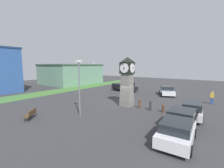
% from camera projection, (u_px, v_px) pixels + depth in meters
% --- Properties ---
extents(ground_plane, '(85.37, 85.37, 0.00)m').
position_uv_depth(ground_plane, '(124.00, 105.00, 19.04)').
color(ground_plane, '#38383A').
extents(clock_tower, '(1.79, 1.81, 5.98)m').
position_uv_depth(clock_tower, '(127.00, 81.00, 18.23)').
color(clock_tower, slate).
rests_on(clock_tower, ground_plane).
extents(bollard_near_tower, '(0.21, 0.21, 0.94)m').
position_uv_depth(bollard_near_tower, '(178.00, 110.00, 15.06)').
color(bollard_near_tower, '#333338').
rests_on(bollard_near_tower, ground_plane).
extents(bollard_mid_row, '(0.29, 0.29, 0.88)m').
position_uv_depth(bollard_mid_row, '(163.00, 108.00, 15.88)').
color(bollard_mid_row, brown).
rests_on(bollard_mid_row, ground_plane).
extents(bollard_far_row, '(0.27, 0.27, 1.13)m').
position_uv_depth(bollard_far_row, '(151.00, 105.00, 16.60)').
color(bollard_far_row, '#333338').
rests_on(bollard_far_row, ground_plane).
extents(bollard_end_row, '(0.26, 0.26, 1.14)m').
position_uv_depth(bollard_end_row, '(140.00, 103.00, 17.44)').
color(bollard_end_row, brown).
rests_on(bollard_end_row, ground_plane).
extents(car_navy_sedan, '(4.18, 2.14, 1.52)m').
position_uv_depth(car_navy_sedan, '(177.00, 131.00, 9.64)').
color(car_navy_sedan, silver).
rests_on(car_navy_sedan, ground_plane).
extents(car_near_tower, '(4.10, 2.12, 1.51)m').
position_uv_depth(car_near_tower, '(182.00, 118.00, 12.04)').
color(car_near_tower, black).
rests_on(car_near_tower, ground_plane).
extents(car_by_building, '(4.26, 2.18, 1.55)m').
position_uv_depth(car_by_building, '(192.00, 110.00, 14.22)').
color(car_by_building, silver).
rests_on(car_by_building, ground_plane).
extents(car_far_lot, '(4.67, 3.53, 1.51)m').
position_uv_depth(car_far_lot, '(167.00, 91.00, 25.14)').
color(car_far_lot, silver).
rests_on(car_far_lot, ground_plane).
extents(pickup_truck, '(3.10, 5.45, 1.85)m').
position_uv_depth(pickup_truck, '(124.00, 86.00, 28.96)').
color(pickup_truck, black).
rests_on(pickup_truck, ground_plane).
extents(bench, '(1.57, 1.43, 0.90)m').
position_uv_depth(bench, '(31.00, 114.00, 13.90)').
color(bench, brown).
rests_on(bench, ground_plane).
extents(pedestrian_near_bench, '(0.24, 0.40, 1.69)m').
position_uv_depth(pedestrian_near_bench, '(212.00, 97.00, 19.16)').
color(pedestrian_near_bench, '#264CA5').
rests_on(pedestrian_near_bench, ground_plane).
extents(street_lamp_near_road, '(0.50, 0.24, 5.50)m').
position_uv_depth(street_lamp_near_road, '(79.00, 84.00, 14.48)').
color(street_lamp_near_road, slate).
rests_on(street_lamp_near_road, ground_plane).
extents(street_lamp_far_side, '(0.50, 0.24, 5.60)m').
position_uv_depth(street_lamp_far_side, '(94.00, 71.00, 42.20)').
color(street_lamp_far_side, '#333338').
rests_on(street_lamp_far_side, ground_plane).
extents(storefront_low_left, '(14.02, 12.40, 5.30)m').
position_uv_depth(storefront_low_left, '(71.00, 74.00, 41.09)').
color(storefront_low_left, gray).
rests_on(storefront_low_left, ground_plane).
extents(grass_verge_far, '(51.22, 4.43, 0.04)m').
position_uv_depth(grass_verge_far, '(55.00, 91.00, 28.63)').
color(grass_verge_far, '#477A38').
rests_on(grass_verge_far, ground_plane).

